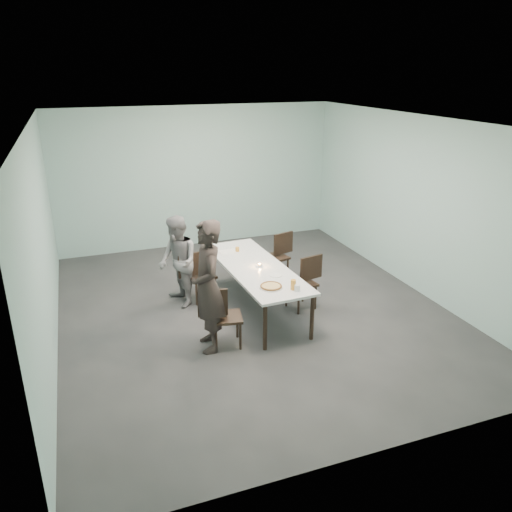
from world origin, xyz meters
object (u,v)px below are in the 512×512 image
object	(u,v)px
chair_far_right	(278,253)
side_plate	(276,275)
chair_far_left	(197,273)
amber_tumbler	(237,249)
chair_near_left	(221,313)
pizza	(271,286)
beer_glass	(293,285)
chair_near_right	(305,279)
table	(255,270)
diner_near	(208,287)
diner_far	(178,262)
tealight	(260,265)
water_tumbler	(297,288)

from	to	relation	value
chair_far_right	side_plate	size ratio (longest dim) A/B	4.83
chair_far_left	amber_tumbler	world-z (taller)	chair_far_left
chair_near_left	pizza	size ratio (longest dim) A/B	2.56
chair_far_right	beer_glass	bearing A→B (deg)	57.59
beer_glass	chair_near_right	bearing A→B (deg)	54.04
table	side_plate	distance (m)	0.49
chair_near_left	pizza	bearing A→B (deg)	15.18
chair_far_right	amber_tumbler	size ratio (longest dim) A/B	10.88
chair_far_left	chair_near_right	distance (m)	1.82
amber_tumbler	chair_far_right	bearing A→B (deg)	18.84
diner_near	pizza	size ratio (longest dim) A/B	5.51
table	beer_glass	bearing A→B (deg)	-78.61
chair_near_left	chair_far_left	distance (m)	1.54
beer_glass	amber_tumbler	distance (m)	1.78
table	diner_far	size ratio (longest dim) A/B	1.74
table	diner_near	xyz separation A→B (m)	(-1.02, -0.90, 0.24)
side_plate	tealight	distance (m)	0.44
pizza	diner_far	bearing A→B (deg)	126.38
chair_near_left	tealight	distance (m)	1.28
chair_far_right	diner_far	distance (m)	2.03
amber_tumbler	side_plate	bearing A→B (deg)	-79.52
chair_near_left	water_tumbler	world-z (taller)	chair_near_left
chair_near_right	diner_near	xyz separation A→B (m)	(-1.81, -0.70, 0.44)
diner_far	chair_near_right	bearing A→B (deg)	58.10
chair_near_right	diner_far	world-z (taller)	diner_far
chair_near_right	diner_near	size ratio (longest dim) A/B	0.46
chair_far_left	water_tumbler	bearing A→B (deg)	-69.29
chair_near_right	pizza	size ratio (longest dim) A/B	2.56
table	chair_far_left	size ratio (longest dim) A/B	3.04
diner_near	water_tumbler	size ratio (longest dim) A/B	20.81
chair_near_left	beer_glass	world-z (taller)	beer_glass
beer_glass	water_tumbler	world-z (taller)	beer_glass
amber_tumbler	beer_glass	bearing A→B (deg)	-81.49
table	diner_near	world-z (taller)	diner_near
chair_near_left	chair_far_right	size ratio (longest dim) A/B	1.00
pizza	amber_tumbler	bearing A→B (deg)	89.78
diner_near	water_tumbler	xyz separation A→B (m)	(1.25, -0.18, -0.14)
chair_near_right	pizza	xyz separation A→B (m)	(-0.86, -0.64, 0.27)
chair_far_right	pizza	bearing A→B (deg)	49.12
chair_near_right	chair_far_right	bearing A→B (deg)	-103.54
side_plate	water_tumbler	world-z (taller)	water_tumbler
chair_far_left	diner_far	size ratio (longest dim) A/B	0.57
chair_near_right	amber_tumbler	bearing A→B (deg)	-59.50
chair_near_left	chair_near_right	world-z (taller)	same
chair_far_left	chair_far_right	distance (m)	1.71
beer_glass	tealight	bearing A→B (deg)	98.40
chair_near_left	tealight	xyz separation A→B (m)	(0.90, 0.87, 0.27)
chair_far_right	tealight	xyz separation A→B (m)	(-0.78, -1.09, 0.27)
table	tealight	size ratio (longest dim) A/B	47.18
chair_far_left	chair_near_right	xyz separation A→B (m)	(1.61, -0.84, 0.00)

